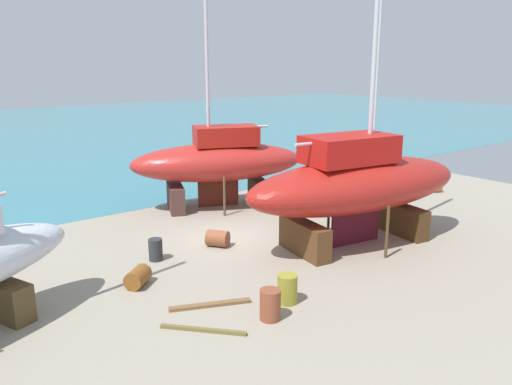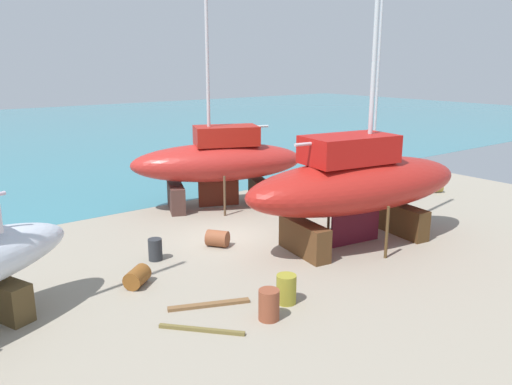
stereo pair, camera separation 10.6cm
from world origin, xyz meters
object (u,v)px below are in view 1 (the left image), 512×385
sailboat_far_slipway (218,162)px  worker (347,165)px  sailboat_large_starboard (367,167)px  barrel_blue_faded (156,250)px  sailboat_small_center (357,184)px  barrel_rust_near (138,277)px  barrel_ochre (270,305)px  barrel_by_slipway (218,238)px  barrel_rust_far (433,187)px  barrel_tar_black (287,289)px

sailboat_far_slipway → worker: 10.63m
sailboat_far_slipway → sailboat_large_starboard: bearing=-176.4°
worker → barrel_blue_faded: bearing=-22.3°
worker → sailboat_small_center: bearing=3.6°
barrel_rust_near → barrel_ochre: 5.00m
barrel_ochre → barrel_by_slipway: bearing=70.2°
barrel_rust_far → worker: bearing=101.8°
sailboat_large_starboard → barrel_blue_faded: (-14.30, -1.83, -1.17)m
barrel_tar_black → barrel_rust_near: bearing=128.3°
sailboat_small_center → sailboat_far_slipway: size_ratio=1.10×
barrel_tar_black → barrel_rust_near: 5.15m
sailboat_large_starboard → barrel_rust_far: sailboat_large_starboard is taller
barrel_rust_far → barrel_blue_faded: 17.73m
barrel_tar_black → barrel_rust_near: size_ratio=1.00×
sailboat_large_starboard → sailboat_far_slipway: sailboat_far_slipway is taller
barrel_blue_faded → barrel_rust_near: bearing=-131.6°
sailboat_small_center → barrel_by_slipway: bearing=154.5°
sailboat_large_starboard → sailboat_small_center: bearing=-136.8°
sailboat_small_center → barrel_by_slipway: (-4.70, 3.21, -2.24)m
barrel_tar_black → barrel_ochre: (-1.10, -0.50, -0.00)m
worker → barrel_tar_black: size_ratio=1.73×
barrel_rust_far → barrel_by_slipway: bearing=179.6°
barrel_tar_black → barrel_rust_near: barrel_tar_black is taller
worker → barrel_by_slipway: size_ratio=1.85×
barrel_by_slipway → sailboat_small_center: bearing=-34.3°
sailboat_far_slipway → barrel_blue_faded: sailboat_far_slipway is taller
sailboat_small_center → worker: bearing=52.9°
sailboat_far_slipway → barrel_rust_far: 12.88m
barrel_ochre → barrel_rust_far: bearing=19.2°
sailboat_large_starboard → barrel_rust_near: bearing=-161.3°
barrel_rust_near → barrel_blue_faded: (1.56, 1.75, 0.11)m
sailboat_small_center → barrel_ochre: sailboat_small_center is taller
barrel_rust_far → barrel_ochre: 18.22m
sailboat_far_slipway → barrel_blue_faded: (-6.05, -4.70, -1.99)m
sailboat_large_starboard → barrel_by_slipway: sailboat_large_starboard is taller
barrel_ochre → barrel_blue_faded: size_ratio=1.10×
sailboat_large_starboard → barrel_tar_black: sailboat_large_starboard is taller
barrel_rust_near → barrel_blue_faded: barrel_blue_faded is taller
sailboat_large_starboard → barrel_ochre: sailboat_large_starboard is taller
barrel_rust_near → barrel_blue_faded: size_ratio=1.10×
sailboat_far_slipway → barrel_rust_near: (-7.60, -6.45, -2.10)m
sailboat_large_starboard → barrel_tar_black: size_ratio=12.39×
barrel_rust_far → barrel_tar_black: bearing=-161.2°
barrel_blue_faded → barrel_rust_far: bearing=-1.0°
sailboat_large_starboard → barrel_blue_faded: size_ratio=13.63×
sailboat_far_slipway → barrel_ochre: bearing=86.1°
barrel_by_slipway → barrel_rust_near: 4.56m
barrel_rust_far → barrel_blue_faded: barrel_blue_faded is taller
sailboat_small_center → barrel_ochre: (-6.90, -2.90, -2.11)m
barrel_rust_near → barrel_ochre: (2.08, -4.54, 0.15)m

